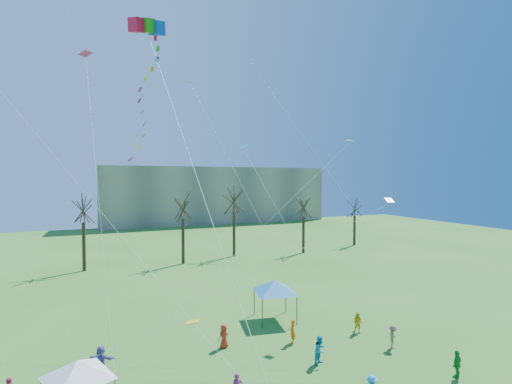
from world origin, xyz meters
name	(u,v)px	position (x,y,z in m)	size (l,w,h in m)	color
distant_building	(216,195)	(22.00, 82.00, 7.50)	(60.00, 14.00, 15.00)	gray
bare_tree_row	(163,214)	(0.96, 36.82, 6.91)	(70.32, 7.60, 10.69)	black
big_box_kite	(151,99)	(-3.89, 7.47, 16.16)	(2.56, 7.85, 22.95)	red
canopy_tent_white	(78,369)	(-7.64, 5.69, 2.50)	(3.67, 3.67, 2.95)	#3F3F44
canopy_tent_blue	(275,286)	(6.61, 13.15, 2.80)	(4.35, 4.35, 3.31)	#3F3F44
festival_crowd	(220,378)	(-0.65, 5.14, 0.84)	(25.99, 10.84, 1.80)	red
small_kites_aloft	(202,147)	(0.04, 11.50, 14.02)	(28.91, 20.30, 33.13)	orange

